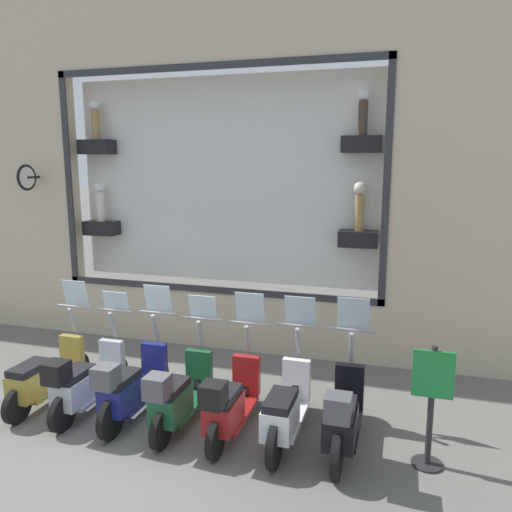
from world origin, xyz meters
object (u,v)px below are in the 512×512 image
at_px(scooter_red_2, 230,402).
at_px(scooter_olive_6, 45,376).
at_px(scooter_black_0, 343,416).
at_px(shop_sign_post, 431,404).
at_px(scooter_silver_5, 84,382).
at_px(scooter_white_1, 286,409).
at_px(scooter_green_3, 178,395).
at_px(scooter_navy_4, 130,386).

xyz_separation_m(scooter_red_2, scooter_olive_6, (0.06, 2.85, -0.04)).
xyz_separation_m(scooter_black_0, scooter_red_2, (-0.01, 1.42, -0.03)).
distance_m(scooter_black_0, shop_sign_post, 1.01).
relative_size(scooter_black_0, shop_sign_post, 1.25).
height_order(scooter_silver_5, scooter_olive_6, scooter_olive_6).
bearing_deg(scooter_white_1, scooter_green_3, 92.85).
bearing_deg(scooter_silver_5, scooter_olive_6, 84.67).
bearing_deg(scooter_black_0, scooter_olive_6, 89.33).
distance_m(scooter_black_0, scooter_green_3, 2.14).
xyz_separation_m(scooter_red_2, shop_sign_post, (0.06, -2.40, 0.30)).
bearing_deg(scooter_silver_5, scooter_white_1, -88.56).
height_order(scooter_white_1, scooter_silver_5, scooter_white_1).
bearing_deg(scooter_green_3, shop_sign_post, -88.83).
height_order(scooter_red_2, scooter_olive_6, scooter_red_2).
xyz_separation_m(scooter_black_0, scooter_white_1, (0.05, 0.71, -0.05)).
bearing_deg(scooter_white_1, scooter_navy_4, 91.59).
distance_m(scooter_red_2, scooter_green_3, 0.71).
bearing_deg(scooter_white_1, shop_sign_post, -90.25).
bearing_deg(scooter_red_2, scooter_white_1, -84.49).
bearing_deg(scooter_green_3, scooter_red_2, -89.84).
height_order(scooter_olive_6, shop_sign_post, scooter_olive_6).
xyz_separation_m(scooter_red_2, scooter_silver_5, (-0.00, 2.14, -0.00)).
xyz_separation_m(scooter_white_1, scooter_navy_4, (-0.06, 2.14, 0.04)).
xyz_separation_m(scooter_navy_4, shop_sign_post, (0.05, -3.82, 0.28)).
distance_m(scooter_white_1, shop_sign_post, 1.72).
bearing_deg(scooter_silver_5, scooter_green_3, -89.96).
relative_size(scooter_white_1, scooter_green_3, 1.01).
distance_m(scooter_black_0, scooter_silver_5, 3.56).
distance_m(scooter_black_0, scooter_navy_4, 2.85).
xyz_separation_m(scooter_green_3, scooter_navy_4, (0.01, 0.71, 0.02)).
height_order(scooter_red_2, shop_sign_post, scooter_red_2).
distance_m(scooter_black_0, scooter_white_1, 0.72).
bearing_deg(scooter_white_1, scooter_olive_6, 90.08).
relative_size(scooter_navy_4, shop_sign_post, 1.25).
distance_m(scooter_olive_6, shop_sign_post, 5.26).
xyz_separation_m(scooter_navy_4, scooter_olive_6, (0.05, 1.42, -0.06)).
distance_m(scooter_green_3, scooter_navy_4, 0.71).
bearing_deg(scooter_red_2, scooter_black_0, -89.45).
relative_size(scooter_silver_5, scooter_olive_6, 1.00).
distance_m(scooter_navy_4, scooter_olive_6, 1.43).
xyz_separation_m(scooter_white_1, scooter_olive_6, (-0.01, 3.56, -0.02)).
distance_m(scooter_white_1, scooter_olive_6, 3.56).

